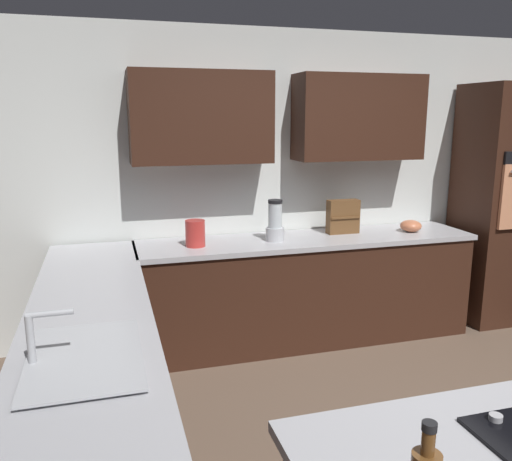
# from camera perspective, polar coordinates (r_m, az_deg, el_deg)

# --- Properties ---
(ground_plane) EXTENTS (14.00, 14.00, 0.00)m
(ground_plane) POSITION_cam_1_polar(r_m,az_deg,el_deg) (3.38, 18.78, -22.32)
(ground_plane) COLOR brown
(wall_back) EXTENTS (6.00, 0.44, 2.60)m
(wall_back) POSITION_cam_1_polar(r_m,az_deg,el_deg) (4.60, 4.68, 6.77)
(wall_back) COLOR silver
(wall_back) RESTS_ON ground
(lower_cabinets_back) EXTENTS (2.80, 0.60, 0.86)m
(lower_cabinets_back) POSITION_cam_1_polar(r_m,az_deg,el_deg) (4.51, 5.55, -6.60)
(lower_cabinets_back) COLOR #381E14
(lower_cabinets_back) RESTS_ON ground
(countertop_back) EXTENTS (2.84, 0.64, 0.04)m
(countertop_back) POSITION_cam_1_polar(r_m,az_deg,el_deg) (4.39, 5.67, -1.03)
(countertop_back) COLOR #B2B2B7
(countertop_back) RESTS_ON lower_cabinets_back
(lower_cabinets_side) EXTENTS (0.60, 2.90, 0.86)m
(lower_cabinets_side) POSITION_cam_1_polar(r_m,az_deg,el_deg) (3.15, -17.15, -15.86)
(lower_cabinets_side) COLOR #381E14
(lower_cabinets_side) RESTS_ON ground
(countertop_side) EXTENTS (0.64, 2.94, 0.04)m
(countertop_side) POSITION_cam_1_polar(r_m,az_deg,el_deg) (2.97, -17.70, -8.16)
(countertop_side) COLOR #B2B2B7
(countertop_side) RESTS_ON lower_cabinets_side
(wall_oven) EXTENTS (0.80, 0.66, 2.17)m
(wall_oven) POSITION_cam_1_polar(r_m,az_deg,el_deg) (5.37, 25.47, 2.56)
(wall_oven) COLOR #381E14
(wall_oven) RESTS_ON ground
(sink_unit) EXTENTS (0.46, 0.70, 0.23)m
(sink_unit) POSITION_cam_1_polar(r_m,az_deg,el_deg) (2.33, -18.33, -12.92)
(sink_unit) COLOR #515456
(sink_unit) RESTS_ON countertop_side
(blender) EXTENTS (0.15, 0.15, 0.34)m
(blender) POSITION_cam_1_polar(r_m,az_deg,el_deg) (4.22, 2.09, 0.78)
(blender) COLOR silver
(blender) RESTS_ON countertop_back
(mixing_bowl) EXTENTS (0.19, 0.19, 0.10)m
(mixing_bowl) POSITION_cam_1_polar(r_m,az_deg,el_deg) (4.77, 16.48, 0.49)
(mixing_bowl) COLOR #CC724C
(mixing_bowl) RESTS_ON countertop_back
(spice_rack) EXTENTS (0.28, 0.11, 0.29)m
(spice_rack) POSITION_cam_1_polar(r_m,az_deg,el_deg) (4.56, 9.44, 1.50)
(spice_rack) COLOR brown
(spice_rack) RESTS_ON countertop_back
(kettle) EXTENTS (0.15, 0.15, 0.21)m
(kettle) POSITION_cam_1_polar(r_m,az_deg,el_deg) (4.08, -6.63, -0.31)
(kettle) COLOR red
(kettle) RESTS_ON countertop_back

